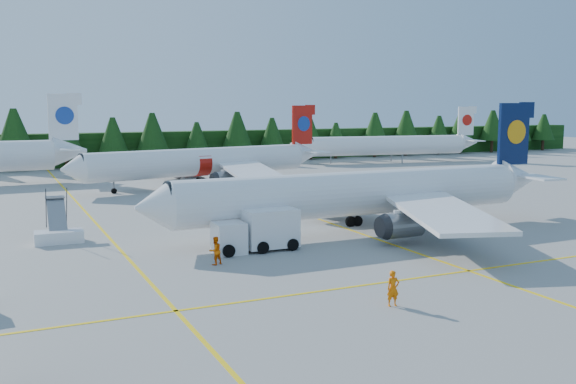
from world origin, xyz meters
name	(u,v)px	position (x,y,z in m)	size (l,w,h in m)	color
ground	(346,260)	(0.00, 0.00, 0.00)	(320.00, 320.00, 0.00)	gray
taxi_stripe_a	(100,228)	(-14.00, 20.00, 0.01)	(0.25, 120.00, 0.01)	yellow
taxi_stripe_b	(299,212)	(6.00, 20.00, 0.01)	(0.25, 120.00, 0.01)	yellow
taxi_stripe_cross	(394,281)	(0.00, -6.00, 0.01)	(80.00, 0.25, 0.01)	yellow
treeline_hedge	(125,149)	(0.00, 82.00, 3.00)	(220.00, 4.00, 6.00)	black
airliner_navy	(349,195)	(5.15, 8.43, 3.37)	(38.48, 31.70, 11.20)	silver
airliner_red	(196,163)	(2.43, 44.72, 3.29)	(37.36, 30.47, 10.95)	silver
airliner_far_right	(383,145)	(46.10, 65.51, 3.35)	(36.67, 8.28, 10.69)	silver
airstairs	(59,233)	(-17.98, 15.15, 0.73)	(3.80, 5.16, 3.37)	silver
service_truck	(256,231)	(-4.64, 5.62, 1.55)	(6.48, 2.47, 3.13)	white
crew_a	(393,288)	(-2.90, -10.16, 1.00)	(0.73, 0.48, 2.00)	orange
crew_b	(215,251)	(-8.84, 2.77, 0.99)	(0.96, 0.75, 1.98)	#F45F05
crew_c	(257,236)	(-4.07, 6.90, 0.81)	(0.67, 0.46, 1.63)	orange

